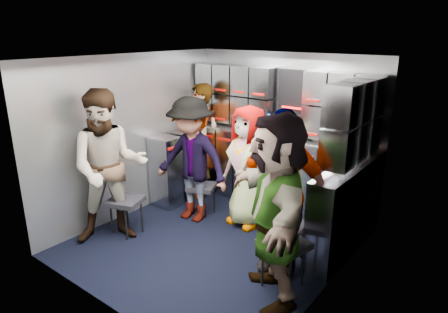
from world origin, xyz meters
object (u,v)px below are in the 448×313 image
Objects in this scene: jump_seat_near_left at (125,203)px; jump_seat_center at (255,192)px; jump_seat_mid_right at (287,228)px; attendant_arc_e at (276,209)px; attendant_arc_c at (248,167)px; attendant_arc_b at (192,160)px; attendant_arc_a at (109,168)px; attendant_standing at (200,141)px; attendant_arc_d at (280,192)px; jump_seat_mid_left at (201,188)px; jump_seat_near_right at (284,247)px.

jump_seat_center is (1.02, 1.28, -0.02)m from jump_seat_near_left.
attendant_arc_e is (0.21, -0.62, 0.50)m from jump_seat_mid_right.
attendant_arc_e is at bearing -37.31° from attendant_arc_c.
attendant_arc_c is (0.00, -0.18, 0.39)m from jump_seat_center.
attendant_arc_b reaches higher than jump_seat_near_left.
jump_seat_near_left is 0.53m from attendant_arc_a.
attendant_standing is 0.99× the size of attendant_arc_d.
jump_seat_mid_left is 1.31m from attendant_arc_a.
attendant_arc_c is at bearing 129.14° from attendant_arc_d.
attendant_arc_e is (2.04, 0.23, -0.01)m from attendant_arc_a.
attendant_arc_e reaches higher than attendant_arc_b.
attendant_arc_d is (-0.00, -0.18, 0.47)m from jump_seat_mid_right.
attendant_arc_b is (0.44, -0.67, -0.03)m from attendant_standing.
attendant_arc_e is at bearing 16.47° from attendant_standing.
attendant_arc_c is 0.87× the size of attendant_arc_e.
jump_seat_near_left is at bearing -133.12° from attendant_arc_e.
jump_seat_near_right is at bearing -39.31° from attendant_arc_a.
attendant_arc_d reaches higher than jump_seat_mid_left.
jump_seat_near_left is 0.28× the size of attendant_arc_d.
jump_seat_center is 1.23m from attendant_arc_d.
jump_seat_near_left is at bearing -37.32° from attendant_standing.
attendant_arc_e is (0.21, -0.44, 0.03)m from attendant_arc_d.
attendant_arc_a reaches higher than jump_seat_mid_left.
attendant_arc_d reaches higher than attendant_arc_c.
attendant_arc_c is at bearing 47.29° from jump_seat_near_left.
attendant_arc_e is at bearing -29.36° from attendant_arc_b.
attendant_arc_e is at bearing -78.45° from attendant_arc_d.
attendant_arc_d is (1.83, 0.67, -0.05)m from attendant_arc_a.
attendant_arc_c is (-0.81, 0.44, 0.39)m from jump_seat_mid_right.
attendant_arc_b is 0.72m from attendant_arc_c.
attendant_standing reaches higher than jump_seat_near_left.
attendant_arc_d is at bearing 128.79° from jump_seat_near_right.
attendant_arc_a is 1.06× the size of attendant_arc_d.
attendant_arc_a is 1.02× the size of attendant_arc_e.
attendant_arc_e reaches higher than jump_seat_near_right.
attendant_arc_d reaches higher than jump_seat_center.
jump_seat_near_right is at bearing -45.91° from jump_seat_center.
attendant_arc_b reaches higher than jump_seat_near_right.
attendant_arc_b is at bearing 64.41° from jump_seat_near_left.
attendant_standing is 0.95× the size of attendant_arc_e.
jump_seat_near_right reaches higher than jump_seat_center.
jump_seat_mid_right is 0.88× the size of jump_seat_near_right.
attendant_arc_d reaches higher than jump_seat_near_right.
jump_seat_near_left is at bearing -124.10° from attendant_arc_c.
jump_seat_center is 1.68m from attendant_arc_e.
jump_seat_mid_right reaches higher than jump_seat_mid_left.
attendant_arc_e reaches higher than jump_seat_mid_right.
jump_seat_near_right reaches higher than jump_seat_mid_left.
jump_seat_mid_right is 0.25× the size of attendant_standing.
jump_seat_near_left is at bearing -128.43° from jump_seat_center.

